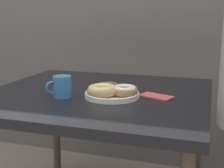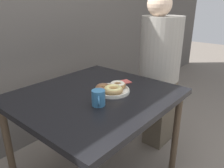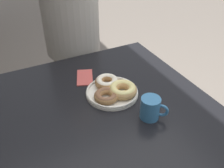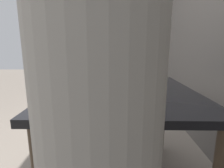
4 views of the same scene
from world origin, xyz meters
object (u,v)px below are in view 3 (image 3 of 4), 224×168
at_px(donut_plate, 113,90).
at_px(coffee_mug, 151,108).
at_px(person_figure, 72,37).
at_px(napkin, 85,77).
at_px(dining_table, 107,124).

bearing_deg(donut_plate, coffee_mug, -161.91).
xyz_separation_m(coffee_mug, person_figure, (0.86, 0.05, -0.03)).
relative_size(donut_plate, coffee_mug, 2.51).
distance_m(coffee_mug, napkin, 0.43).
relative_size(dining_table, napkin, 6.34).
xyz_separation_m(dining_table, person_figure, (0.74, -0.10, 0.10)).
distance_m(donut_plate, coffee_mug, 0.22).
relative_size(coffee_mug, napkin, 0.61).
distance_m(dining_table, napkin, 0.30).
xyz_separation_m(dining_table, donut_plate, (0.09, -0.08, 0.11)).
xyz_separation_m(donut_plate, napkin, (0.19, 0.07, -0.03)).
height_order(person_figure, napkin, person_figure).
bearing_deg(napkin, donut_plate, -160.75).
bearing_deg(person_figure, coffee_mug, -176.95).
bearing_deg(napkin, person_figure, -11.19).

